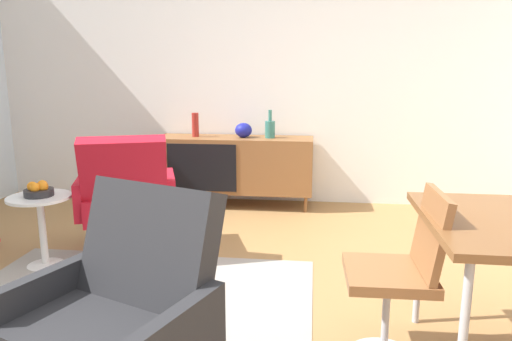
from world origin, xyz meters
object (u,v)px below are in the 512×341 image
vase_sculptural_dark (244,130)px  vase_ceramic_small (195,125)px  fruit_bowl (39,190)px  dining_chair_near_window (402,271)px  sideboard (235,164)px  vase_cobalt (270,128)px  lounge_chair_red (127,195)px  side_table_round (42,223)px  armchair_black_shell (122,313)px

vase_sculptural_dark → vase_ceramic_small: size_ratio=0.71×
vase_sculptural_dark → fruit_bowl: 2.12m
dining_chair_near_window → fruit_bowl: size_ratio=4.28×
sideboard → vase_ceramic_small: size_ratio=6.53×
vase_cobalt → vase_ceramic_small: size_ratio=1.15×
dining_chair_near_window → lounge_chair_red: 2.17m
vase_sculptural_dark → side_table_round: vase_sculptural_dark is taller
armchair_black_shell → side_table_round: size_ratio=1.82×
vase_sculptural_dark → sideboard: bearing=-178.9°
vase_ceramic_small → lounge_chair_red: (-0.18, -1.43, -0.38)m
dining_chair_near_window → side_table_round: 2.51m
vase_sculptural_dark → dining_chair_near_window: bearing=-66.4°
armchair_black_shell → fruit_bowl: armchair_black_shell is taller
sideboard → vase_ceramic_small: (-0.41, 0.00, 0.40)m
armchair_black_shell → vase_ceramic_small: bearing=98.9°
fruit_bowl → side_table_round: bearing=116.7°
sideboard → fruit_bowl: size_ratio=8.00×
dining_chair_near_window → armchair_black_shell: bearing=-155.2°
armchair_black_shell → lounge_chair_red: bearing=111.5°
vase_sculptural_dark → dining_chair_near_window: size_ratio=0.20×
vase_cobalt → vase_ceramic_small: bearing=180.0°
sideboard → lounge_chair_red: size_ratio=1.69×
sideboard → armchair_black_shell: (0.08, -3.14, 0.03)m
lounge_chair_red → side_table_round: bearing=-151.4°
vase_ceramic_small → fruit_bowl: (-0.71, -1.72, -0.28)m
vase_sculptural_dark → armchair_black_shell: 3.16m
sideboard → armchair_black_shell: bearing=-88.5°
fruit_bowl → armchair_black_shell: bearing=-49.8°
lounge_chair_red → armchair_black_shell: size_ratio=1.00×
vase_cobalt → vase_sculptural_dark: (-0.27, 0.00, -0.02)m
sideboard → vase_sculptural_dark: bearing=1.1°
vase_cobalt → fruit_bowl: bearing=-130.6°
lounge_chair_red → fruit_bowl: size_ratio=4.73×
dining_chair_near_window → vase_ceramic_small: bearing=122.2°
sideboard → fruit_bowl: bearing=-122.9°
side_table_round → dining_chair_near_window: bearing=-20.7°
armchair_black_shell → dining_chair_near_window: bearing=24.8°
vase_ceramic_small → armchair_black_shell: (0.49, -3.14, -0.38)m
dining_chair_near_window → lounge_chair_red: size_ratio=0.90×
armchair_black_shell → fruit_bowl: bearing=130.2°
sideboard → fruit_bowl: 2.05m
sideboard → lounge_chair_red: bearing=-112.3°
fruit_bowl → dining_chair_near_window: bearing=-20.7°
vase_sculptural_dark → vase_cobalt: bearing=-0.0°
vase_cobalt → side_table_round: vase_cobalt is taller
vase_cobalt → armchair_black_shell: bearing=-95.1°
vase_cobalt → vase_sculptural_dark: vase_cobalt is taller
dining_chair_near_window → vase_sculptural_dark: bearing=113.6°
vase_sculptural_dark → lounge_chair_red: 1.62m
armchair_black_shell → side_table_round: bearing=130.2°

